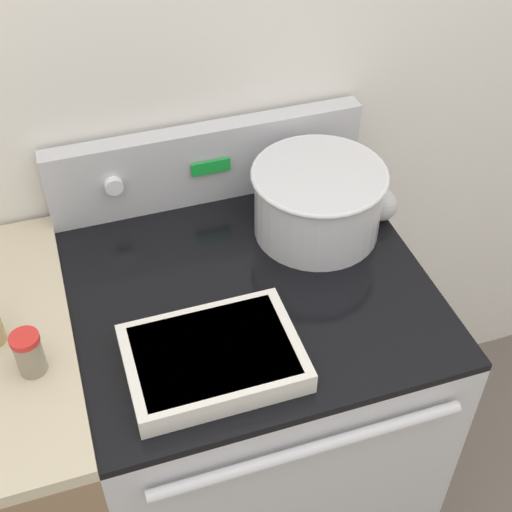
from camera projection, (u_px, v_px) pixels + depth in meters
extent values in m
cube|color=silver|center=(195.00, 66.00, 1.53)|extent=(8.00, 0.05, 2.50)
cube|color=#BCBCC1|center=(251.00, 419.00, 1.80)|extent=(0.73, 0.68, 0.93)
cube|color=black|center=(249.00, 288.00, 1.48)|extent=(0.73, 0.68, 0.02)
cylinder|color=silver|center=(310.00, 449.00, 1.28)|extent=(0.60, 0.02, 0.02)
cube|color=#BCBCC1|center=(207.00, 163.00, 1.63)|extent=(0.73, 0.05, 0.19)
cylinder|color=white|center=(114.00, 186.00, 1.55)|extent=(0.04, 0.02, 0.04)
cylinder|color=white|center=(302.00, 150.00, 1.65)|extent=(0.04, 0.02, 0.04)
cube|color=green|center=(211.00, 167.00, 1.60)|extent=(0.09, 0.01, 0.03)
cylinder|color=silver|center=(318.00, 202.00, 1.55)|extent=(0.28, 0.28, 0.16)
torus|color=silver|center=(320.00, 174.00, 1.50)|extent=(0.29, 0.29, 0.01)
cylinder|color=beige|center=(319.00, 179.00, 1.51)|extent=(0.25, 0.25, 0.02)
cube|color=silver|center=(213.00, 358.00, 1.30)|extent=(0.32, 0.23, 0.05)
cube|color=tan|center=(213.00, 354.00, 1.29)|extent=(0.28, 0.20, 0.03)
cylinder|color=#B7B7B7|center=(356.00, 181.00, 1.72)|extent=(0.01, 0.27, 0.01)
sphere|color=#B7B7B7|center=(381.00, 205.00, 1.61)|extent=(0.07, 0.07, 0.07)
cylinder|color=gray|center=(30.00, 355.00, 1.27)|extent=(0.05, 0.05, 0.08)
cylinder|color=red|center=(24.00, 339.00, 1.24)|extent=(0.05, 0.05, 0.01)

